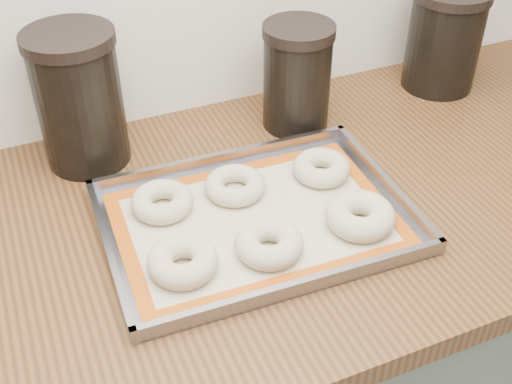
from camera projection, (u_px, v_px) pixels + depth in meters
name	position (u px, v px, depth m)	size (l,w,h in m)	color
cabinet	(350.00, 348.00, 1.38)	(3.00, 0.65, 0.86)	#60695C
countertop	(374.00, 182.00, 1.10)	(3.06, 0.68, 0.04)	brown
baking_tray	(256.00, 219.00, 0.98)	(0.47, 0.35, 0.03)	gray
baking_mat	(256.00, 220.00, 0.98)	(0.43, 0.31, 0.00)	#C6B793
bagel_front_left	(183.00, 261.00, 0.89)	(0.10, 0.10, 0.04)	beige
bagel_front_mid	(269.00, 243.00, 0.92)	(0.10, 0.10, 0.04)	beige
bagel_front_right	(360.00, 216.00, 0.96)	(0.10, 0.10, 0.04)	beige
bagel_back_left	(162.00, 202.00, 0.99)	(0.10, 0.10, 0.03)	beige
bagel_back_mid	(235.00, 185.00, 1.03)	(0.10, 0.10, 0.03)	beige
bagel_back_right	(321.00, 168.00, 1.06)	(0.09, 0.09, 0.03)	beige
canister_left	(79.00, 99.00, 1.05)	(0.15, 0.15, 0.23)	black
canister_mid	(297.00, 76.00, 1.15)	(0.13, 0.13, 0.20)	black
canister_right	(444.00, 39.00, 1.27)	(0.15, 0.15, 0.20)	black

